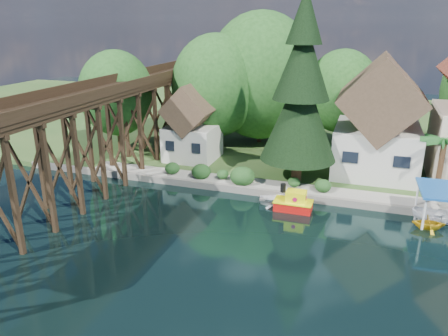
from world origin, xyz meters
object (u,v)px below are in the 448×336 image
at_px(house_left, 378,125).
at_px(conifer, 301,93).
at_px(boat_white_a, 283,199).
at_px(boat_canopy, 438,209).
at_px(shed, 192,127).
at_px(palm_tree, 445,143).
at_px(tugboat, 294,203).
at_px(boat_yellow, 429,221).
at_px(trestle_bridge, 96,130).

relative_size(house_left, conifer, 0.67).
relative_size(boat_white_a, boat_canopy, 0.86).
xyz_separation_m(shed, boat_white_a, (11.10, -7.60, -3.43)).
height_order(palm_tree, boat_white_a, palm_tree).
distance_m(palm_tree, boat_canopy, 6.37).
xyz_separation_m(conifer, tugboat, (0.79, -5.62, -7.79)).
height_order(shed, boat_white_a, shed).
bearing_deg(boat_canopy, boat_yellow, -119.46).
height_order(tugboat, boat_white_a, tugboat).
bearing_deg(boat_canopy, trestle_bridge, -176.47).
height_order(shed, palm_tree, shed).
relative_size(palm_tree, boat_canopy, 1.14).
xyz_separation_m(palm_tree, boat_yellow, (-1.13, -6.23, -4.34)).
bearing_deg(tugboat, palm_tree, 29.02).
bearing_deg(tugboat, trestle_bridge, -177.47).
bearing_deg(tugboat, conifer, 97.97).
bearing_deg(house_left, shed, -175.23).
relative_size(house_left, shed, 1.40).
xyz_separation_m(house_left, boat_white_a, (-6.90, -9.11, -4.74)).
relative_size(house_left, palm_tree, 2.16).
bearing_deg(tugboat, boat_yellow, -0.93).
height_order(trestle_bridge, boat_yellow, trestle_bridge).
xyz_separation_m(house_left, conifer, (-6.64, -4.45, 3.30)).
distance_m(conifer, boat_white_a, 9.30).
bearing_deg(house_left, conifer, -146.17).
xyz_separation_m(house_left, tugboat, (-5.85, -10.07, -4.49)).
distance_m(house_left, tugboat, 12.48).
bearing_deg(shed, conifer, -14.55).
bearing_deg(boat_white_a, trestle_bridge, 85.82).
height_order(house_left, boat_canopy, house_left).
relative_size(house_left, boat_yellow, 4.80).
bearing_deg(trestle_bridge, house_left, 25.21).
xyz_separation_m(trestle_bridge, boat_canopy, (27.58, 1.70, -4.15)).
bearing_deg(conifer, house_left, 33.83).
relative_size(shed, palm_tree, 1.54).
bearing_deg(trestle_bridge, boat_yellow, 1.27).
bearing_deg(tugboat, shed, 144.80).
bearing_deg(trestle_bridge, shed, 61.81).
bearing_deg(boat_white_a, palm_tree, -77.22).
xyz_separation_m(trestle_bridge, house_left, (23.00, 10.83, -0.21)).
height_order(shed, conifer, conifer).
xyz_separation_m(trestle_bridge, conifer, (16.36, 6.38, 3.09)).
xyz_separation_m(shed, boat_yellow, (21.96, -8.73, -3.22)).
height_order(palm_tree, tugboat, palm_tree).
height_order(tugboat, boat_canopy, boat_canopy).
relative_size(palm_tree, tugboat, 1.70).
distance_m(trestle_bridge, boat_white_a, 16.93).
height_order(house_left, boat_white_a, house_left).
relative_size(palm_tree, boat_yellow, 2.22).
relative_size(palm_tree, boat_white_a, 1.32).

